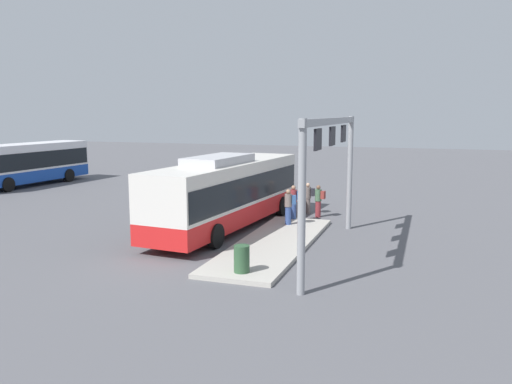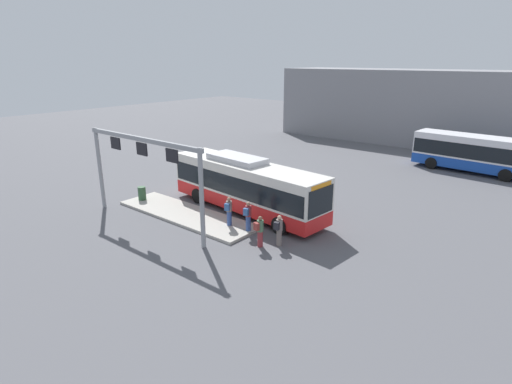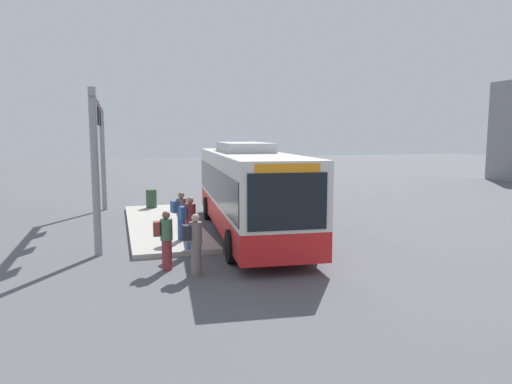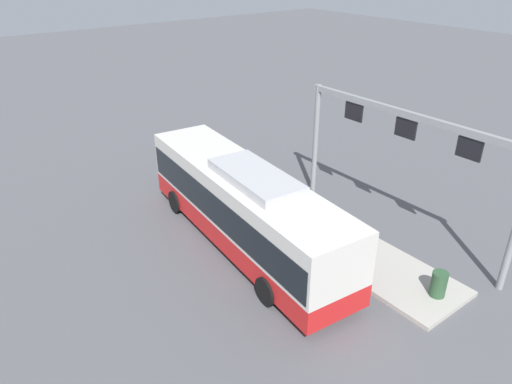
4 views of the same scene
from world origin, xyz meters
The scene contains 11 objects.
ground_plane centered at (0.00, 0.00, 0.00)m, with size 120.00×120.00×0.00m, color #56565B.
platform_curb centered at (-2.38, -2.96, 0.08)m, with size 10.00×2.80×0.16m, color #B2ADA3.
bus_main centered at (-0.01, 0.00, 1.81)m, with size 11.50×3.54×3.46m.
bus_background_left centered at (8.77, 19.38, 1.78)m, with size 9.95×3.21×3.10m.
person_boarding centered at (4.58, -2.78, 0.89)m, with size 0.36×0.54×1.67m.
person_waiting_near centered at (3.89, -3.49, 0.89)m, with size 0.39×0.56×1.67m.
person_waiting_mid centered at (0.98, -2.67, 1.05)m, with size 0.46×0.59×1.67m.
person_waiting_far centered at (2.32, -2.57, 1.05)m, with size 0.42×0.58×1.67m.
platform_sign_gantry centered at (-2.96, -5.36, 3.77)m, with size 9.70×0.24×5.20m.
station_building centered at (-1.85, 29.45, 4.04)m, with size 27.42×8.00×8.08m, color gray.
trash_bin centered at (-6.61, -3.12, 0.61)m, with size 0.52×0.52×0.90m, color #2D5133.
Camera 2 is at (15.97, -18.46, 9.22)m, focal length 28.79 mm.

